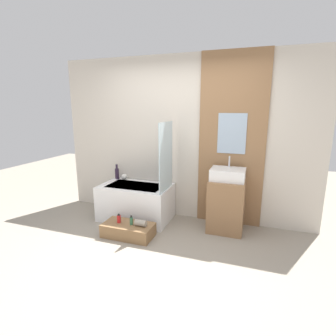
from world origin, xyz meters
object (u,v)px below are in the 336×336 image
at_px(vase_tall_dark, 117,173).
at_px(vase_round_light, 124,177).
at_px(bathtub, 136,202).
at_px(bottle_soap_primary, 119,219).
at_px(wooden_step_bench, 128,230).
at_px(bottle_soap_secondary, 131,221).
at_px(sink, 228,174).

distance_m(vase_tall_dark, vase_round_light, 0.16).
height_order(bathtub, bottle_soap_primary, bathtub).
distance_m(wooden_step_bench, bottle_soap_secondary, 0.16).
height_order(wooden_step_bench, sink, sink).
xyz_separation_m(bathtub, vase_round_light, (-0.33, 0.24, 0.33)).
bearing_deg(wooden_step_bench, bottle_soap_secondary, 0.00).
bearing_deg(bathtub, sink, 2.97).
bearing_deg(bathtub, bottle_soap_primary, -87.70).
xyz_separation_m(vase_tall_dark, bottle_soap_primary, (0.51, -0.86, -0.43)).
height_order(wooden_step_bench, vase_round_light, vase_round_light).
xyz_separation_m(bathtub, bottle_soap_secondary, (0.22, -0.60, -0.04)).
bearing_deg(vase_tall_dark, wooden_step_bench, -52.87).
bearing_deg(wooden_step_bench, bottle_soap_primary, 180.00).
relative_size(vase_round_light, bottle_soap_secondary, 0.80).
distance_m(vase_round_light, bottle_soap_secondary, 1.08).
distance_m(bottle_soap_primary, bottle_soap_secondary, 0.20).
distance_m(sink, bottle_soap_primary, 1.69).
bearing_deg(vase_tall_dark, bottle_soap_primary, -59.45).
relative_size(sink, vase_tall_dark, 1.84).
bearing_deg(vase_tall_dark, vase_round_light, -7.11).
relative_size(wooden_step_bench, bottle_soap_secondary, 5.43).
relative_size(bathtub, bottle_soap_primary, 8.78).
distance_m(vase_round_light, bottle_soap_primary, 0.99).
xyz_separation_m(bathtub, wooden_step_bench, (0.17, -0.60, -0.19)).
bearing_deg(bottle_soap_primary, bottle_soap_secondary, 0.00).
bearing_deg(bottle_soap_secondary, wooden_step_bench, 180.00).
distance_m(bathtub, sink, 1.56).
height_order(wooden_step_bench, bottle_soap_secondary, bottle_soap_secondary).
xyz_separation_m(wooden_step_bench, vase_round_light, (-0.50, 0.84, 0.53)).
xyz_separation_m(bathtub, bottle_soap_primary, (0.02, -0.60, -0.04)).
height_order(bathtub, vase_round_light, vase_round_light).
bearing_deg(wooden_step_bench, bathtub, 105.58).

